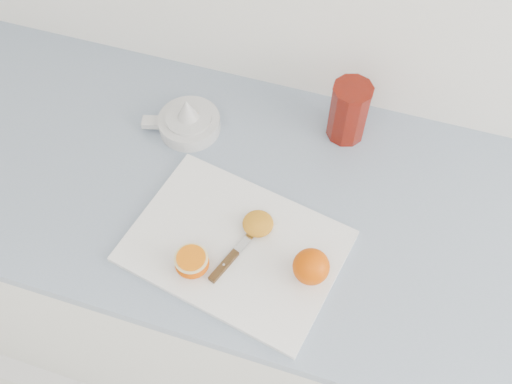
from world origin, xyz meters
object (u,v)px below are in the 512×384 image
counter (233,277)px  red_tumbler (349,113)px  cutting_board (235,246)px  half_orange (192,262)px  citrus_juicer (188,121)px

counter → red_tumbler: size_ratio=16.57×
counter → cutting_board: (0.06, -0.13, 0.45)m
counter → cutting_board: size_ratio=5.86×
half_orange → citrus_juicer: (-0.13, 0.31, -0.01)m
half_orange → cutting_board: bearing=49.0°
half_orange → citrus_juicer: size_ratio=0.37×
citrus_juicer → half_orange: bearing=-67.4°
cutting_board → red_tumbler: 0.37m
citrus_juicer → red_tumbler: 0.34m
red_tumbler → citrus_juicer: bearing=-164.3°
half_orange → red_tumbler: size_ratio=0.46×
citrus_juicer → red_tumbler: bearing=15.7°
cutting_board → red_tumbler: size_ratio=2.83×
half_orange → red_tumbler: (0.19, 0.41, 0.03)m
cutting_board → half_orange: (-0.06, -0.07, 0.03)m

